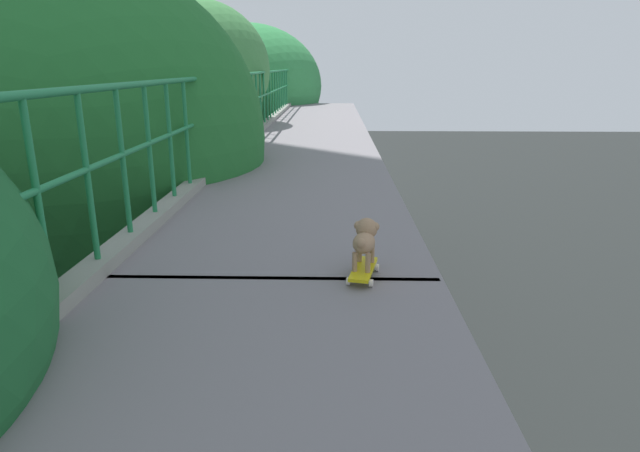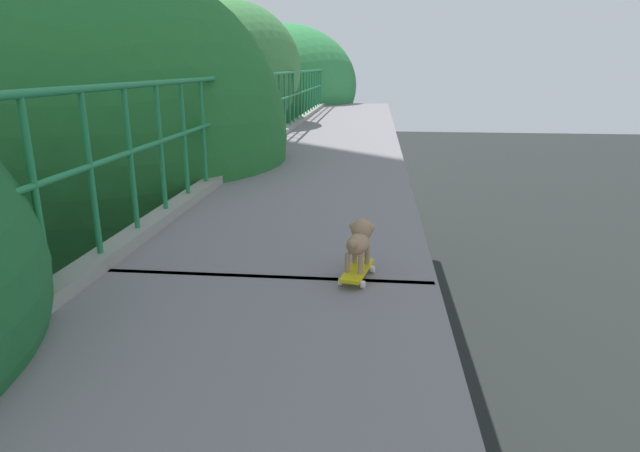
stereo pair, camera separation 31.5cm
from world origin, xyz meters
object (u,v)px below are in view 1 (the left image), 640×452
car_yellow_cab_fifth (71,355)px  small_dog (365,238)px  city_bus (94,197)px  toy_skateboard (363,270)px

car_yellow_cab_fifth → small_dog: small_dog is taller
car_yellow_cab_fifth → small_dog: 11.31m
city_bus → small_dog: (10.33, -18.11, 4.16)m
small_dog → city_bus: bearing=119.7°
city_bus → small_dog: size_ratio=26.99×
city_bus → toy_skateboard: bearing=-60.4°
toy_skateboard → small_dog: size_ratio=1.24×
car_yellow_cab_fifth → city_bus: size_ratio=0.42×
car_yellow_cab_fifth → toy_skateboard: bearing=-49.7°
toy_skateboard → small_dog: 0.23m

